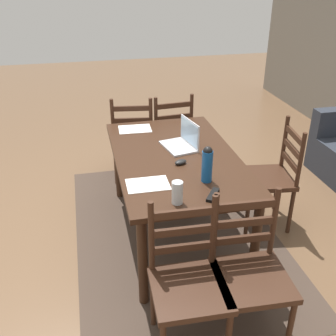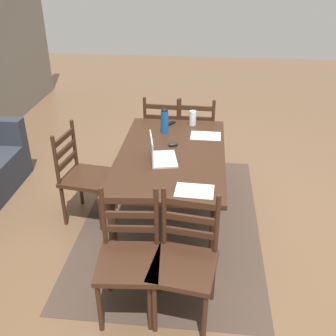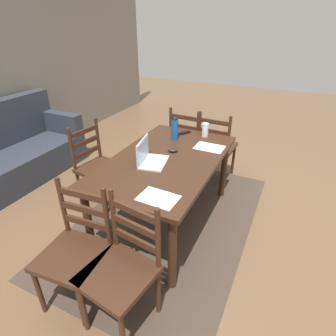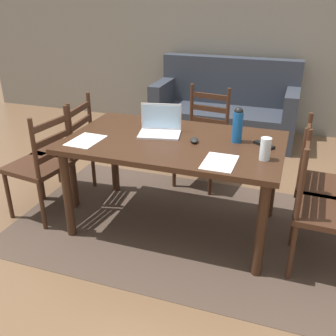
% 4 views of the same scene
% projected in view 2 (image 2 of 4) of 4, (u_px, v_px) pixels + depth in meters
% --- Properties ---
extents(ground_plane, '(14.00, 14.00, 0.00)m').
position_uv_depth(ground_plane, '(171.00, 221.00, 3.99)').
color(ground_plane, brown).
extents(area_rug, '(2.58, 1.71, 0.01)m').
position_uv_depth(area_rug, '(171.00, 220.00, 3.99)').
color(area_rug, '#47382D').
rests_on(area_rug, ground).
extents(dining_table, '(1.62, 0.97, 0.76)m').
position_uv_depth(dining_table, '(171.00, 162.00, 3.66)').
color(dining_table, '#382114').
rests_on(dining_table, ground).
extents(chair_left_near, '(0.50, 0.50, 0.95)m').
position_uv_depth(chair_left_near, '(185.00, 262.00, 2.79)').
color(chair_left_near, '#3D2316').
rests_on(chair_left_near, ground).
extents(chair_right_near, '(0.46, 0.46, 0.95)m').
position_uv_depth(chair_right_near, '(196.00, 135.00, 4.71)').
color(chair_right_near, '#3D2316').
rests_on(chair_right_near, ground).
extents(chair_far_head, '(0.50, 0.50, 0.95)m').
position_uv_depth(chair_far_head, '(84.00, 176.00, 3.85)').
color(chair_far_head, '#3D2316').
rests_on(chair_far_head, ground).
extents(chair_right_far, '(0.46, 0.46, 0.95)m').
position_uv_depth(chair_right_far, '(164.00, 133.00, 4.74)').
color(chair_right_far, '#3D2316').
rests_on(chair_right_far, ground).
extents(chair_left_far, '(0.47, 0.47, 0.95)m').
position_uv_depth(chair_left_far, '(129.00, 258.00, 2.82)').
color(chair_left_far, '#3D2316').
rests_on(chair_left_far, ground).
extents(laptop, '(0.36, 0.28, 0.23)m').
position_uv_depth(laptop, '(158.00, 154.00, 3.47)').
color(laptop, silver).
rests_on(laptop, dining_table).
extents(water_bottle, '(0.08, 0.08, 0.27)m').
position_uv_depth(water_bottle, '(165.00, 120.00, 3.96)').
color(water_bottle, '#145199').
rests_on(water_bottle, dining_table).
extents(drinking_glass, '(0.07, 0.07, 0.15)m').
position_uv_depth(drinking_glass, '(193.00, 118.00, 4.17)').
color(drinking_glass, silver).
rests_on(drinking_glass, dining_table).
extents(computer_mouse, '(0.09, 0.12, 0.03)m').
position_uv_depth(computer_mouse, '(173.00, 144.00, 3.75)').
color(computer_mouse, black).
rests_on(computer_mouse, dining_table).
extents(tv_remote, '(0.16, 0.13, 0.02)m').
position_uv_depth(tv_remote, '(169.00, 124.00, 4.20)').
color(tv_remote, black).
rests_on(tv_remote, dining_table).
extents(paper_stack_left, '(0.22, 0.31, 0.00)m').
position_uv_depth(paper_stack_left, '(194.00, 191.00, 3.05)').
color(paper_stack_left, white).
rests_on(paper_stack_left, dining_table).
extents(paper_stack_right, '(0.21, 0.30, 0.00)m').
position_uv_depth(paper_stack_right, '(206.00, 136.00, 3.95)').
color(paper_stack_right, white).
rests_on(paper_stack_right, dining_table).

